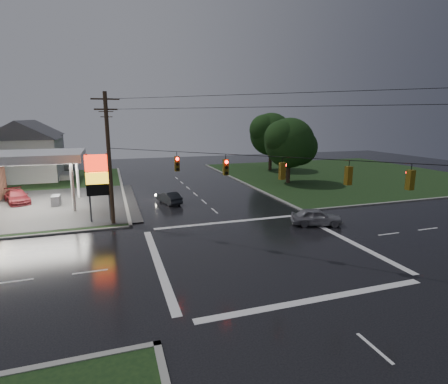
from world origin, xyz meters
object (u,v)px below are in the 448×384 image
object	(u,v)px
utility_pole_nw	(109,158)
car_north	(169,198)
pylon_sign	(98,177)
house_near	(25,150)
car_crossing	(316,217)
car_pump	(17,197)
tree_ne_near	(290,143)
utility_pole_n	(108,140)
tree_ne_far	(272,134)
house_far	(33,144)

from	to	relation	value
utility_pole_nw	car_north	xyz separation A→B (m)	(5.77, 5.94, -5.09)
pylon_sign	house_near	xyz separation A→B (m)	(-10.45, 25.50, 0.39)
house_near	car_crossing	xyz separation A→B (m)	(27.81, -32.15, -3.69)
utility_pole_nw	car_pump	xyz separation A→B (m)	(-9.59, 11.03, -5.01)
tree_ne_near	car_pump	size ratio (longest dim) A/B	1.83
utility_pole_n	car_pump	bearing A→B (deg)	-118.76
tree_ne_near	car_crossing	world-z (taller)	tree_ne_near
car_crossing	car_pump	size ratio (longest dim) A/B	0.86
utility_pole_nw	car_crossing	xyz separation A→B (m)	(16.36, -5.65, -5.00)
utility_pole_nw	tree_ne_far	xyz separation A→B (m)	(26.65, 24.49, 0.46)
pylon_sign	car_north	size ratio (longest dim) A/B	1.56
pylon_sign	house_far	size ratio (longest dim) A/B	0.54
pylon_sign	tree_ne_near	bearing A→B (deg)	25.01
car_crossing	car_north	bearing A→B (deg)	61.96
house_far	car_pump	world-z (taller)	house_far
car_crossing	house_far	bearing A→B (deg)	52.69
utility_pole_nw	car_crossing	distance (m)	18.02
house_far	car_crossing	world-z (taller)	house_far
utility_pole_n	car_pump	size ratio (longest dim) A/B	2.14
house_far	car_crossing	distance (m)	52.85
pylon_sign	house_near	bearing A→B (deg)	112.28
utility_pole_n	tree_ne_far	xyz separation A→B (m)	(26.65, -4.01, 0.71)
utility_pole_n	car_pump	xyz separation A→B (m)	(-9.59, -17.47, -4.76)
tree_ne_far	car_pump	distance (m)	39.04
pylon_sign	car_north	distance (m)	9.04
house_near	car_crossing	distance (m)	42.67
pylon_sign	car_north	bearing A→B (deg)	36.13
utility_pole_n	tree_ne_far	bearing A→B (deg)	-8.55
utility_pole_n	car_crossing	xyz separation A→B (m)	(16.36, -34.15, -4.75)
tree_ne_near	car_north	world-z (taller)	tree_ne_near
utility_pole_nw	tree_ne_far	bearing A→B (deg)	42.59
utility_pole_nw	house_near	xyz separation A→B (m)	(-11.45, 26.50, -1.32)
utility_pole_nw	car_north	distance (m)	9.72
tree_ne_near	utility_pole_nw	bearing A→B (deg)	-152.14
house_near	tree_ne_far	world-z (taller)	tree_ne_far
tree_ne_far	car_pump	world-z (taller)	tree_ne_far
tree_ne_far	car_north	size ratio (longest dim) A/B	2.54
pylon_sign	house_far	xyz separation A→B (m)	(-11.45, 37.50, 0.39)
car_north	tree_ne_near	bearing A→B (deg)	-175.61
utility_pole_nw	tree_ne_near	world-z (taller)	utility_pole_nw
house_near	tree_ne_near	size ratio (longest dim) A/B	1.23
utility_pole_nw	house_far	world-z (taller)	utility_pole_nw
tree_ne_near	car_north	bearing A→B (deg)	-159.87
utility_pole_n	car_crossing	size ratio (longest dim) A/B	2.48
utility_pole_n	pylon_sign	bearing A→B (deg)	-92.08
tree_ne_near	car_crossing	xyz separation A→B (m)	(-7.28, -18.15, -4.84)
house_near	house_far	size ratio (longest dim) A/B	1.00
utility_pole_nw	car_north	size ratio (longest dim) A/B	2.85
house_far	tree_ne_far	size ratio (longest dim) A/B	1.13
house_far	tree_ne_near	world-z (taller)	tree_ne_near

